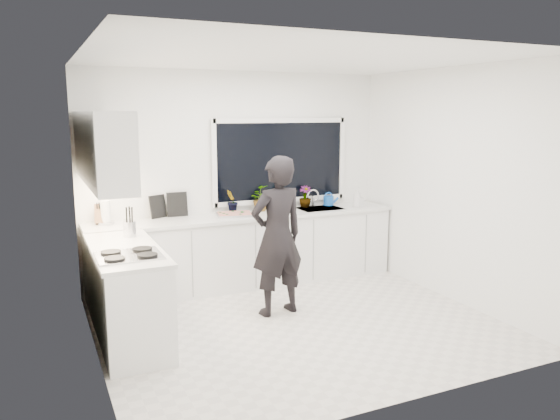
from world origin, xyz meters
name	(u,v)px	position (x,y,z in m)	size (l,w,h in m)	color
floor	(298,324)	(0.00, 0.00, -0.01)	(4.00, 3.50, 0.02)	beige
wall_back	(238,178)	(0.00, 1.76, 1.35)	(4.00, 0.02, 2.70)	white
wall_left	(88,212)	(-2.01, 0.00, 1.35)	(0.02, 3.50, 2.70)	white
wall_right	(453,186)	(2.01, 0.00, 1.35)	(0.02, 3.50, 2.70)	white
ceiling	(299,57)	(0.00, 0.00, 2.71)	(4.00, 3.50, 0.02)	white
window	(281,161)	(0.60, 1.73, 1.55)	(1.80, 0.02, 1.00)	black
base_cabinets_back	(247,251)	(0.00, 1.45, 0.44)	(3.92, 0.58, 0.88)	white
base_cabinets_left	(128,296)	(-1.67, 0.35, 0.44)	(0.58, 1.60, 0.88)	white
countertop_back	(247,216)	(0.00, 1.44, 0.90)	(3.94, 0.62, 0.04)	silver
countertop_left	(125,249)	(-1.67, 0.35, 0.90)	(0.62, 1.60, 0.04)	silver
upper_cabinets	(102,148)	(-1.79, 0.70, 1.85)	(0.34, 2.10, 0.70)	white
sink	(320,212)	(1.05, 1.45, 0.87)	(0.58, 0.42, 0.14)	silver
faucet	(313,198)	(1.05, 1.65, 1.03)	(0.03, 0.03, 0.22)	silver
stovetop	(129,255)	(-1.69, 0.00, 0.94)	(0.56, 0.48, 0.03)	black
person	(277,236)	(-0.07, 0.37, 0.87)	(0.63, 0.42, 1.74)	black
pizza_tray	(235,215)	(-0.17, 1.42, 0.94)	(0.45, 0.33, 0.03)	silver
pizza	(235,213)	(-0.17, 1.42, 0.95)	(0.41, 0.29, 0.01)	red
watering_can	(328,201)	(1.27, 1.61, 0.98)	(0.14, 0.14, 0.13)	#1351B6
paper_towel_roll	(106,213)	(-1.69, 1.55, 1.05)	(0.11, 0.11, 0.26)	silver
knife_block	(101,215)	(-1.74, 1.59, 1.03)	(0.13, 0.10, 0.22)	#A4764C
utensil_crock	(130,229)	(-1.55, 0.80, 1.00)	(0.13, 0.13, 0.16)	silver
picture_frame_large	(158,206)	(-1.06, 1.69, 1.06)	(0.22, 0.02, 0.28)	black
picture_frame_small	(177,204)	(-0.82, 1.69, 1.07)	(0.25, 0.02, 0.30)	black
herb_plants	(266,199)	(0.33, 1.61, 1.08)	(1.24, 0.35, 0.32)	#26662D
soap_bottles	(358,198)	(1.55, 1.30, 1.04)	(0.16, 0.15, 0.28)	#D8BF66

